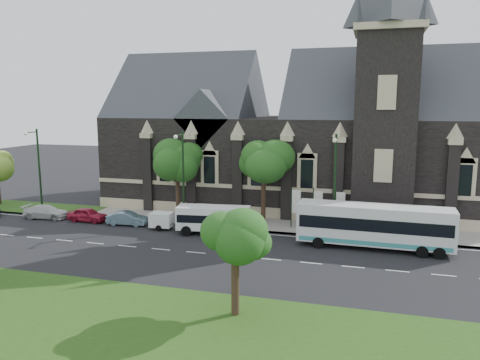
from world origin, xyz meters
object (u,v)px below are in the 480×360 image
(banner_flag_left, at_px, (294,204))
(street_lamp_far, at_px, (38,167))
(street_lamp_mid, at_px, (182,173))
(tree_walk_right, at_px, (266,164))
(shuttle_bus, at_px, (214,218))
(tree_park_east, at_px, (239,233))
(banner_flag_right, at_px, (339,206))
(banner_flag_center, at_px, (316,205))
(tree_walk_left, at_px, (180,161))
(sedan, at_px, (128,218))
(car_far_red, at_px, (88,215))
(tour_coach, at_px, (374,225))
(car_far_white, at_px, (46,212))
(box_trailer, at_px, (162,220))
(street_lamp_near, at_px, (335,180))

(banner_flag_left, bearing_deg, street_lamp_far, -175.85)
(street_lamp_mid, height_order, banner_flag_left, street_lamp_mid)
(tree_walk_right, relative_size, shuttle_bus, 1.17)
(tree_park_east, height_order, banner_flag_right, tree_park_east)
(street_lamp_mid, relative_size, banner_flag_center, 2.25)
(tree_park_east, xyz_separation_m, shuttle_bus, (-6.54, 14.73, -3.17))
(banner_flag_left, relative_size, banner_flag_right, 1.00)
(tree_walk_left, xyz_separation_m, shuttle_bus, (5.44, -5.29, -4.28))
(street_lamp_mid, distance_m, shuttle_bus, 5.43)
(tree_walk_right, distance_m, sedan, 14.35)
(street_lamp_far, height_order, banner_flag_right, street_lamp_far)
(tree_park_east, relative_size, car_far_red, 1.57)
(tree_walk_left, height_order, street_lamp_mid, street_lamp_mid)
(street_lamp_far, distance_m, shuttle_bus, 20.05)
(tree_walk_left, bearing_deg, tour_coach, -16.91)
(car_far_white, bearing_deg, street_lamp_far, 50.81)
(tour_coach, relative_size, sedan, 3.08)
(tree_park_east, xyz_separation_m, tree_walk_right, (-2.96, 20.04, 1.20))
(street_lamp_mid, distance_m, banner_flag_left, 10.81)
(banner_flag_center, bearing_deg, tree_walk_left, 173.11)
(tree_walk_left, relative_size, sedan, 1.94)
(banner_flag_center, bearing_deg, tree_park_east, -96.57)
(box_trailer, xyz_separation_m, car_far_red, (-8.25, 0.57, -0.20))
(shuttle_bus, xyz_separation_m, sedan, (-8.98, 0.65, -0.80))
(street_lamp_mid, distance_m, banner_flag_right, 14.67)
(street_lamp_far, relative_size, banner_flag_center, 2.25)
(street_lamp_far, xyz_separation_m, banner_flag_right, (30.29, 1.91, -2.73))
(street_lamp_mid, height_order, street_lamp_far, same)
(tree_walk_left, bearing_deg, car_far_white, -160.57)
(street_lamp_near, xyz_separation_m, banner_flag_right, (0.29, 1.91, -2.73))
(tree_walk_left, xyz_separation_m, banner_flag_right, (16.08, -1.70, -3.35))
(street_lamp_mid, relative_size, tour_coach, 0.74)
(street_lamp_mid, xyz_separation_m, banner_flag_center, (12.29, 1.91, -2.73))
(street_lamp_far, bearing_deg, box_trailer, -5.78)
(street_lamp_far, bearing_deg, tree_walk_right, 8.86)
(street_lamp_near, bearing_deg, box_trailer, -174.63)
(street_lamp_far, xyz_separation_m, box_trailer, (14.43, -1.46, -4.23))
(banner_flag_center, height_order, car_far_red, banner_flag_center)
(tour_coach, distance_m, car_far_red, 27.24)
(car_far_white, bearing_deg, banner_flag_left, -89.21)
(banner_flag_left, xyz_separation_m, shuttle_bus, (-6.65, -3.59, -0.93))
(shuttle_bus, xyz_separation_m, box_trailer, (-5.20, 0.22, -0.57))
(tree_park_east, relative_size, banner_flag_center, 1.57)
(banner_flag_center, bearing_deg, shuttle_bus, -157.45)
(tree_walk_right, relative_size, street_lamp_mid, 0.87)
(sedan, bearing_deg, car_far_white, 83.99)
(street_lamp_near, height_order, tour_coach, street_lamp_near)
(banner_flag_center, relative_size, car_far_red, 1.00)
(street_lamp_mid, distance_m, street_lamp_far, 16.00)
(tree_park_east, distance_m, tour_coach, 16.15)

